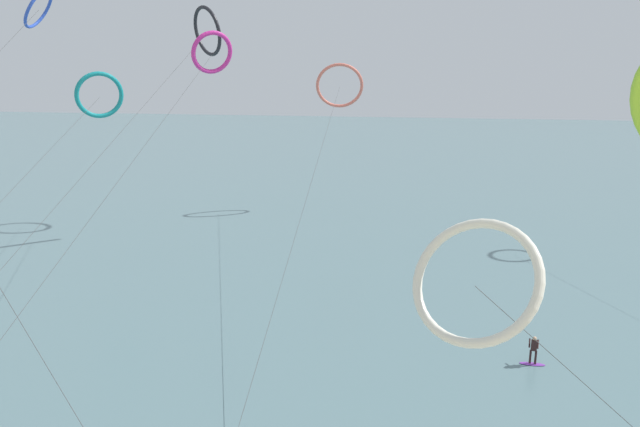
{
  "coord_description": "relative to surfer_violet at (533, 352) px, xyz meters",
  "views": [
    {
      "loc": [
        5.61,
        -7.45,
        16.04
      ],
      "look_at": [
        0.0,
        21.76,
        8.73
      ],
      "focal_mm": 32.33,
      "sensor_mm": 36.0,
      "label": 1
    }
  ],
  "objects": [
    {
      "name": "sea_water",
      "position": [
        -11.79,
        83.1,
        -0.78
      ],
      "size": [
        400.0,
        200.0,
        0.08
      ],
      "primitive_type": "cube",
      "color": "slate",
      "rests_on": "ground"
    },
    {
      "name": "kite_teal",
      "position": [
        -36.69,
        18.65,
        13.14
      ],
      "size": [
        4.16,
        32.12,
        16.19
      ],
      "rotation": [
        0.0,
        0.0,
        3.89
      ],
      "color": "teal",
      "rests_on": "ground"
    },
    {
      "name": "kite_magenta",
      "position": [
        -27.06,
        22.83,
        17.03
      ],
      "size": [
        4.16,
        39.39,
        19.93
      ],
      "rotation": [
        0.0,
        0.0,
        3.9
      ],
      "color": "#CC288E",
      "rests_on": "ground"
    },
    {
      "name": "kite_cobalt",
      "position": [
        -38.16,
        13.2,
        20.22
      ],
      "size": [
        3.18,
        31.91,
        22.72
      ],
      "rotation": [
        0.0,
        0.0,
        4.99
      ],
      "color": "#2647B7",
      "rests_on": "ground"
    },
    {
      "name": "kite_coral",
      "position": [
        -16.81,
        36.21,
        13.69
      ],
      "size": [
        5.88,
        49.94,
        17.14
      ],
      "rotation": [
        0.0,
        0.0,
        3.3
      ],
      "color": "#EA7260",
      "rests_on": "ground"
    },
    {
      "name": "kite_ivory",
      "position": [
        -4.31,
        -10.24,
        7.68
      ],
      "size": [
        13.07,
        5.18,
        10.7
      ],
      "rotation": [
        0.0,
        0.0,
        5.77
      ],
      "color": "silver",
      "rests_on": "ground"
    },
    {
      "name": "kite_charcoal",
      "position": [
        -29.72,
        28.61,
        19.39
      ],
      "size": [
        4.88,
        42.94,
        22.82
      ],
      "rotation": [
        0.0,
        0.0,
        2.44
      ],
      "color": "black",
      "rests_on": "ground"
    },
    {
      "name": "surfer_violet",
      "position": [
        0.0,
        0.0,
        0.0
      ],
      "size": [
        1.4,
        0.61,
        1.7
      ],
      "rotation": [
        0.0,
        0.0,
        2.97
      ],
      "color": "purple",
      "rests_on": "ground"
    }
  ]
}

